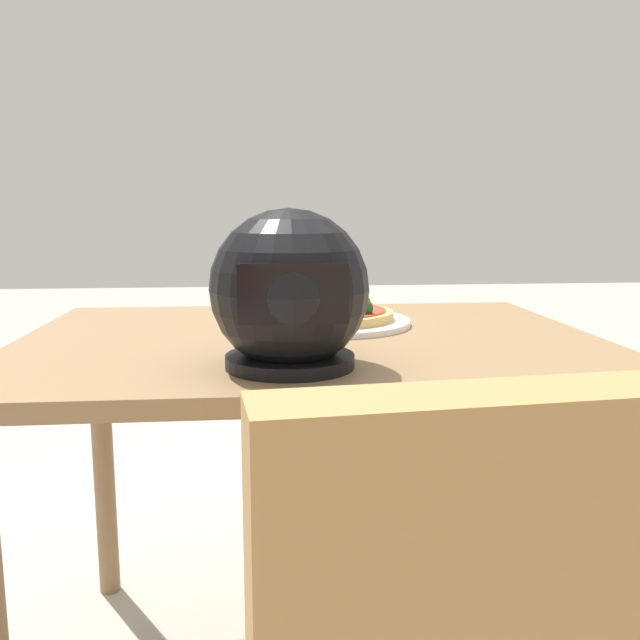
% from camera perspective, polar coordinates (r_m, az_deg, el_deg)
% --- Properties ---
extents(dining_table, '(1.08, 0.82, 0.71)m').
position_cam_1_polar(dining_table, '(1.29, -0.87, -5.17)').
color(dining_table, olive).
rests_on(dining_table, ground).
extents(pizza_plate, '(0.34, 0.34, 0.01)m').
position_cam_1_polar(pizza_plate, '(1.39, 0.81, -0.16)').
color(pizza_plate, white).
rests_on(pizza_plate, dining_table).
extents(pizza, '(0.27, 0.27, 0.06)m').
position_cam_1_polar(pizza, '(1.38, 0.93, 0.63)').
color(pizza, tan).
rests_on(pizza, pizza_plate).
extents(motorcycle_helmet, '(0.24, 0.24, 0.24)m').
position_cam_1_polar(motorcycle_helmet, '(1.00, -2.62, 2.34)').
color(motorcycle_helmet, black).
rests_on(motorcycle_helmet, dining_table).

